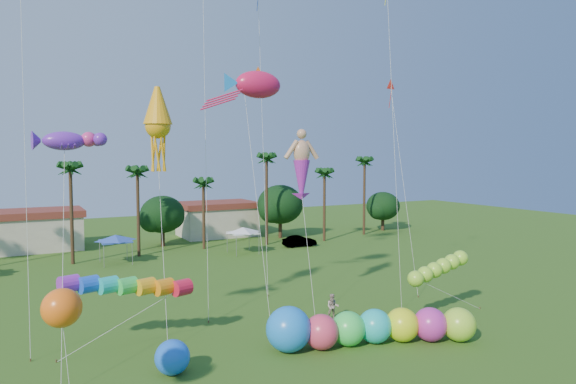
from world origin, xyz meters
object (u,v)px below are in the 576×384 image
spectator_b (333,307)px  blue_ball (172,357)px  car_b (299,241)px  caterpillar_inflatable (365,327)px

spectator_b → blue_ball: blue_ball is taller
car_b → caterpillar_inflatable: (-13.05, -30.96, 0.42)m
spectator_b → blue_ball: size_ratio=0.98×
spectator_b → blue_ball: (-12.19, -3.61, 0.02)m
car_b → caterpillar_inflatable: bearing=162.5°
caterpillar_inflatable → blue_ball: bearing=-168.9°
car_b → spectator_b: bearing=160.5°
caterpillar_inflatable → blue_ball: 11.28m
car_b → spectator_b: (-12.04, -25.97, 0.20)m
car_b → blue_ball: blue_ball is taller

